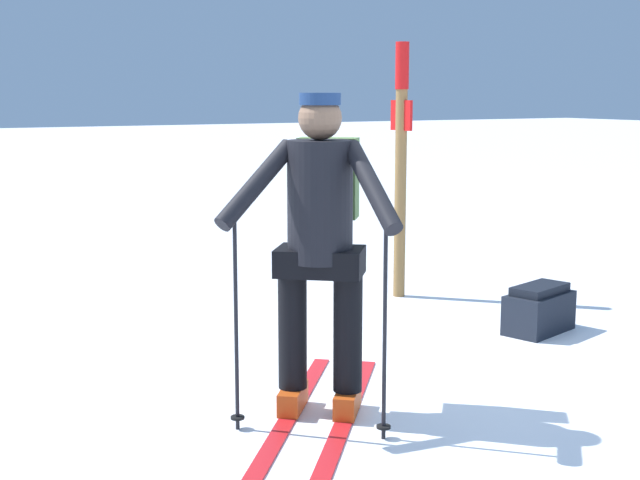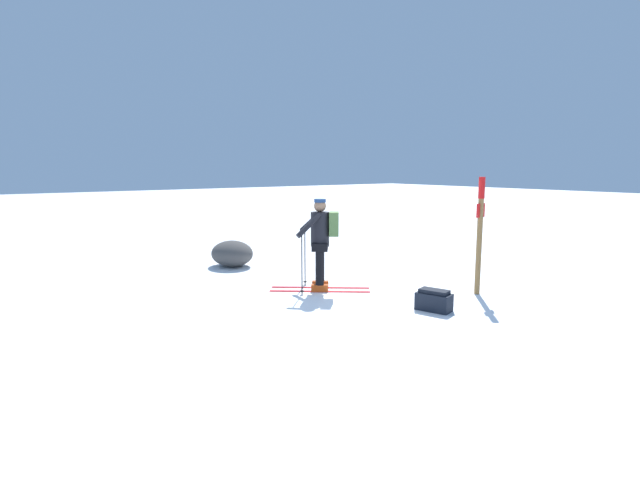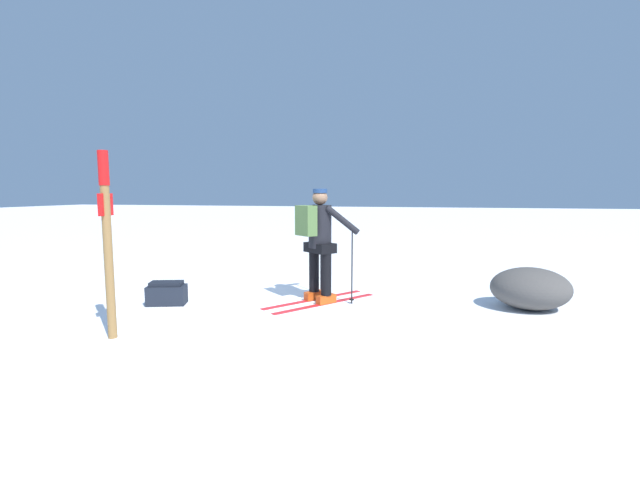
{
  "view_description": "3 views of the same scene",
  "coord_description": "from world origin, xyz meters",
  "views": [
    {
      "loc": [
        -2.87,
        -4.04,
        1.66
      ],
      "look_at": [
        -0.72,
        -0.13,
        0.92
      ],
      "focal_mm": 50.0,
      "sensor_mm": 36.0,
      "label": 1
    },
    {
      "loc": [
        6.43,
        -5.38,
        2.24
      ],
      "look_at": [
        -0.72,
        -0.13,
        0.92
      ],
      "focal_mm": 28.0,
      "sensor_mm": 36.0,
      "label": 2
    },
    {
      "loc": [
        -2.16,
        5.87,
        1.62
      ],
      "look_at": [
        -0.72,
        -0.13,
        0.92
      ],
      "focal_mm": 24.0,
      "sensor_mm": 36.0,
      "label": 3
    }
  ],
  "objects": [
    {
      "name": "skier",
      "position": [
        -0.71,
        -0.12,
        0.95
      ],
      "size": [
        1.43,
        1.65,
        1.66
      ],
      "color": "red",
      "rests_on": "ground_plane"
    },
    {
      "name": "rock_boulder",
      "position": [
        -3.64,
        -0.44,
        0.29
      ],
      "size": [
        1.05,
        0.89,
        0.58
      ],
      "primitive_type": "ellipsoid",
      "color": "#474442",
      "rests_on": "ground_plane"
    },
    {
      "name": "dropped_backpack",
      "position": [
        1.39,
        0.53,
        0.16
      ],
      "size": [
        0.59,
        0.43,
        0.34
      ],
      "color": "black",
      "rests_on": "ground_plane"
    },
    {
      "name": "ground_plane",
      "position": [
        0.0,
        0.0,
        0.0
      ],
      "size": [
        80.0,
        80.0,
        0.0
      ],
      "primitive_type": "plane",
      "color": "white"
    },
    {
      "name": "trail_marker",
      "position": [
        1.16,
        1.93,
        1.21
      ],
      "size": [
        0.11,
        0.24,
        2.05
      ],
      "color": "olive",
      "rests_on": "ground_plane"
    }
  ]
}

